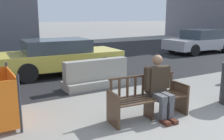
% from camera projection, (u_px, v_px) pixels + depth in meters
% --- Properties ---
extents(ground_plane, '(200.00, 200.00, 0.00)m').
position_uv_depth(ground_plane, '(175.00, 126.00, 4.83)').
color(ground_plane, gray).
extents(street_asphalt, '(120.00, 12.00, 0.01)m').
position_uv_depth(street_asphalt, '(47.00, 60.00, 12.17)').
color(street_asphalt, black).
rests_on(street_asphalt, ground).
extents(street_bench, '(1.73, 0.66, 0.88)m').
position_uv_depth(street_bench, '(148.00, 100.00, 5.15)').
color(street_bench, '#473323').
rests_on(street_bench, ground).
extents(seated_person, '(0.59, 0.75, 1.31)m').
position_uv_depth(seated_person, '(159.00, 85.00, 5.13)').
color(seated_person, '#2D2319').
rests_on(seated_person, ground).
extents(jersey_barrier_centre, '(2.01, 0.71, 0.84)m').
position_uv_depth(jersey_barrier_centre, '(96.00, 76.00, 7.44)').
color(jersey_barrier_centre, gray).
rests_on(jersey_barrier_centre, ground).
extents(car_taxi_near, '(4.44, 2.11, 1.27)m').
position_uv_depth(car_taxi_near, '(60.00, 56.00, 9.18)').
color(car_taxi_near, '#DBC64C').
rests_on(car_taxi_near, ground).
extents(car_sedan_far, '(4.25, 1.96, 1.35)m').
position_uv_depth(car_sedan_far, '(200.00, 41.00, 14.60)').
color(car_sedan_far, '#B7B7BC').
rests_on(car_sedan_far, ground).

